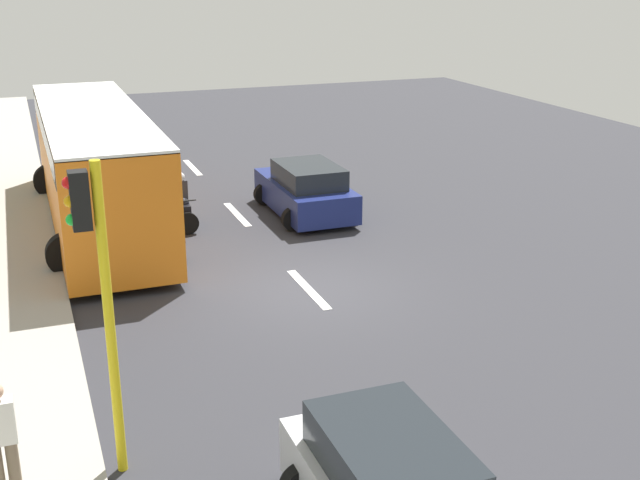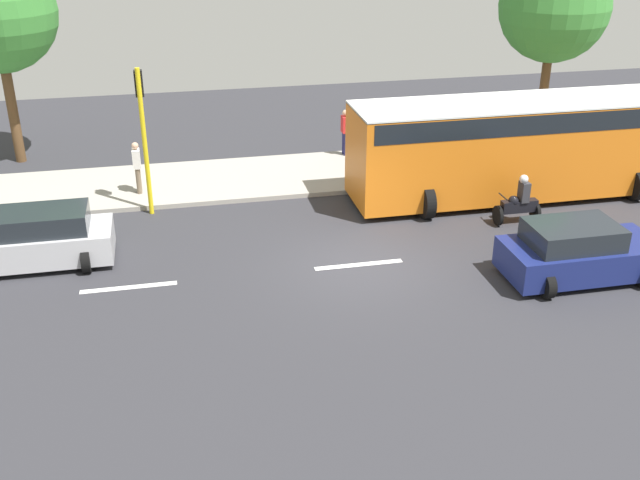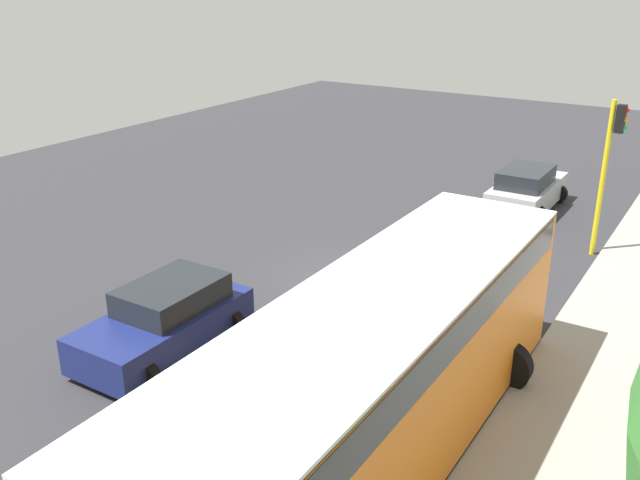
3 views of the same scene
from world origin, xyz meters
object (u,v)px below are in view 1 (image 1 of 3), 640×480
object	(u,v)px
city_bus	(95,160)
traffic_light_corner	(98,278)
motorcycle	(182,205)
pedestrian_near_signal	(1,438)
car_dark_blue	(306,191)

from	to	relation	value
city_bus	traffic_light_corner	distance (m)	11.81
motorcycle	pedestrian_near_signal	xyz separation A→B (m)	(4.56, 11.07, 0.42)
pedestrian_near_signal	motorcycle	bearing A→B (deg)	-112.40
car_dark_blue	pedestrian_near_signal	size ratio (longest dim) A/B	2.36
city_bus	motorcycle	world-z (taller)	city_bus
traffic_light_corner	pedestrian_near_signal	bearing A→B (deg)	13.98
car_dark_blue	motorcycle	xyz separation A→B (m)	(3.53, -0.05, -0.07)
car_dark_blue	city_bus	world-z (taller)	city_bus
city_bus	motorcycle	size ratio (longest dim) A/B	7.19
car_dark_blue	pedestrian_near_signal	distance (m)	13.68
car_dark_blue	traffic_light_corner	size ratio (longest dim) A/B	0.89
motorcycle	pedestrian_near_signal	size ratio (longest dim) A/B	0.91
traffic_light_corner	city_bus	bearing A→B (deg)	-95.33
car_dark_blue	pedestrian_near_signal	world-z (taller)	pedestrian_near_signal
city_bus	car_dark_blue	bearing A→B (deg)	169.50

